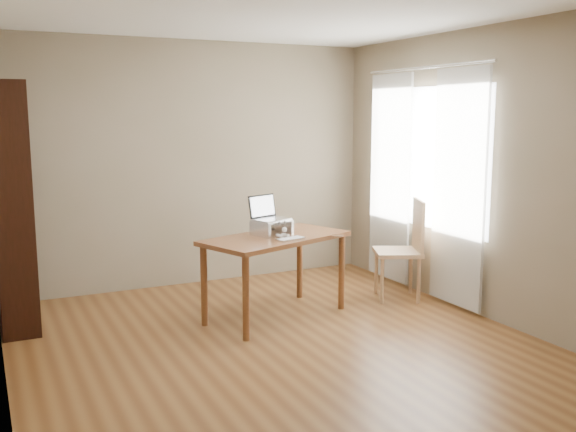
% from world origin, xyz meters
% --- Properties ---
extents(room, '(4.04, 4.54, 2.64)m').
position_xyz_m(room, '(0.03, 0.01, 1.30)').
color(room, '#573317').
rests_on(room, ground).
extents(bookshelf, '(0.30, 0.90, 2.10)m').
position_xyz_m(bookshelf, '(-1.83, 1.55, 1.05)').
color(bookshelf, black).
rests_on(bookshelf, ground).
extents(curtains, '(0.03, 1.90, 2.25)m').
position_xyz_m(curtains, '(1.92, 0.80, 1.17)').
color(curtains, white).
rests_on(curtains, ground).
extents(desk, '(1.48, 1.07, 0.75)m').
position_xyz_m(desk, '(0.29, 0.77, 0.65)').
color(desk, brown).
rests_on(desk, ground).
extents(laptop_stand, '(0.32, 0.25, 0.13)m').
position_xyz_m(laptop_stand, '(0.29, 0.85, 0.83)').
color(laptop_stand, silver).
rests_on(laptop_stand, desk).
extents(laptop, '(0.37, 0.36, 0.22)m').
position_xyz_m(laptop, '(0.29, 0.90, 0.94)').
color(laptop, silver).
rests_on(laptop, laptop_stand).
extents(keyboard, '(0.28, 0.17, 0.02)m').
position_xyz_m(keyboard, '(0.33, 0.55, 0.76)').
color(keyboard, silver).
rests_on(keyboard, desk).
extents(coaster, '(0.11, 0.11, 0.01)m').
position_xyz_m(coaster, '(0.79, 0.53, 0.75)').
color(coaster, '#532B1C').
rests_on(coaster, desk).
extents(cat, '(0.25, 0.49, 0.16)m').
position_xyz_m(cat, '(0.30, 0.88, 0.82)').
color(cat, '#413833').
rests_on(cat, desk).
extents(chair, '(0.59, 0.59, 1.00)m').
position_xyz_m(chair, '(1.70, 0.76, 0.54)').
color(chair, tan).
rests_on(chair, ground).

